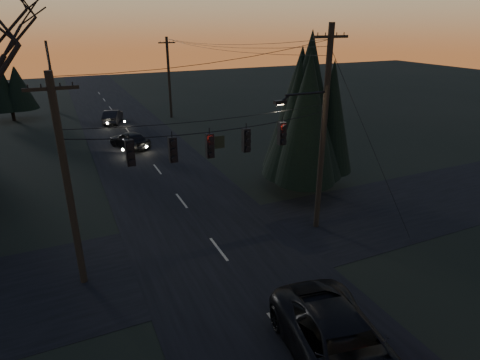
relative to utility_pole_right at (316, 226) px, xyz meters
name	(u,v)px	position (x,y,z in m)	size (l,w,h in m)	color
main_road	(165,179)	(-5.50, 10.00, 0.01)	(8.00, 120.00, 0.02)	black
cross_road	(219,249)	(-5.50, 0.00, 0.01)	(60.00, 7.00, 0.02)	black
utility_pole_right	(316,226)	(0.00, 0.00, 0.00)	(5.00, 0.30, 10.00)	black
utility_pole_left	(84,281)	(-11.50, 0.00, 0.00)	(1.80, 0.30, 8.50)	black
utility_pole_far_r	(172,117)	(0.00, 28.00, 0.00)	(1.80, 0.30, 8.50)	black
utility_pole_far_l	(58,113)	(-11.50, 36.00, 0.00)	(0.30, 0.30, 8.00)	black
span_signal_assembly	(211,144)	(-5.74, 0.00, 5.23)	(11.50, 0.44, 1.61)	black
evergreen_right	(313,113)	(2.43, 4.44, 4.91)	(4.95, 4.95, 8.64)	black
evergreen_dist	(8,88)	(-15.88, 33.56, 3.43)	(4.03, 4.03, 5.68)	black
suv_near	(343,349)	(-4.70, -8.13, 0.86)	(2.84, 6.17, 1.71)	black
sedan_oncoming_a	(130,140)	(-6.30, 18.19, 0.71)	(1.69, 4.19, 1.43)	black
sedan_oncoming_b	(113,117)	(-6.30, 27.95, 0.69)	(1.45, 4.16, 1.37)	black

